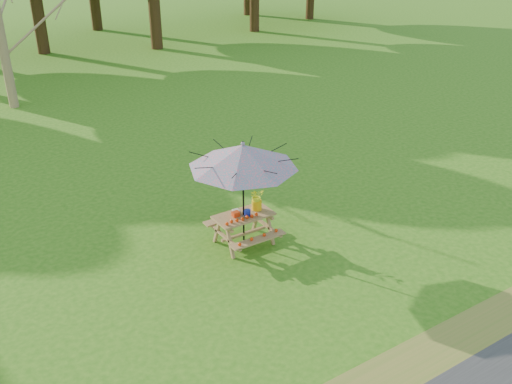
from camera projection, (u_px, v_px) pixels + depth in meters
picnic_table at (244, 229)px, 11.68m from camera, size 1.20×1.32×0.67m
patio_umbrella at (243, 156)px, 10.98m from camera, size 2.28×2.28×2.25m
produce_bins at (241, 213)px, 11.49m from camera, size 0.35×0.35×0.13m
tomatoes_row at (242, 219)px, 11.31m from camera, size 0.77×0.13×0.07m
flower_bucket at (257, 199)px, 11.63m from camera, size 0.30×0.27×0.46m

